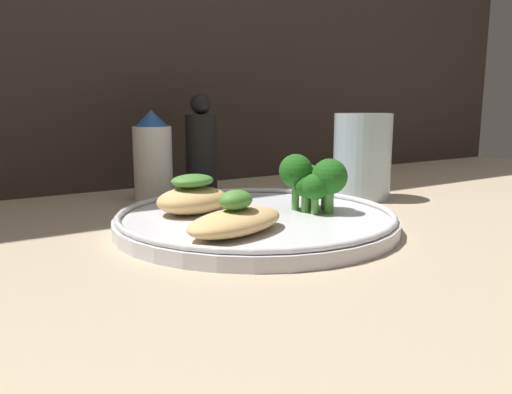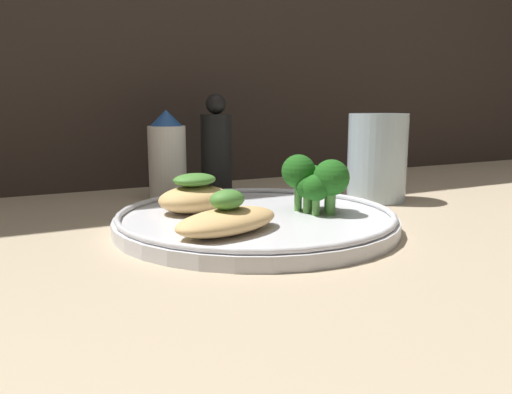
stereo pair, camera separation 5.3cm
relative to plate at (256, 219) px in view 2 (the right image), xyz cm
name	(u,v)px [view 2 (the right image)]	position (x,y,z in cm)	size (l,w,h in cm)	color
ground_plane	(256,233)	(0.00, 0.00, -1.49)	(180.00, 180.00, 1.00)	tan
plate	(256,219)	(0.00, 0.00, 0.00)	(29.95, 29.95, 2.00)	silver
grilled_meat_front	(227,219)	(-5.78, -5.47, 1.76)	(12.39, 8.78, 4.07)	tan
grilled_meat_middle	(195,196)	(-5.14, 4.67, 2.17)	(9.33, 7.76, 4.28)	tan
broccoli_bunch	(316,180)	(6.56, -1.54, 4.04)	(6.32, 7.18, 6.30)	#569942
sauce_bottle	(167,156)	(-2.87, 21.60, 4.94)	(5.29, 5.29, 12.40)	white
pepper_grinder	(216,150)	(4.62, 21.60, 5.57)	(4.52, 4.52, 14.65)	black
drinking_glass	(377,158)	(22.00, 6.51, 4.96)	(8.00, 8.00, 11.91)	silver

